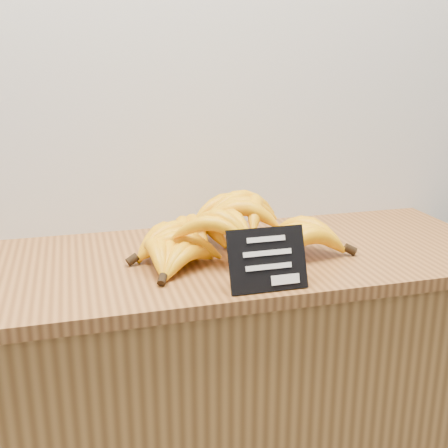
# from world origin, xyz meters

# --- Properties ---
(counter) EXTENTS (1.49, 0.50, 0.90)m
(counter) POSITION_xyz_m (0.08, 2.75, 0.45)
(counter) COLOR olive
(counter) RESTS_ON ground
(counter_top) EXTENTS (1.38, 0.54, 0.03)m
(counter_top) POSITION_xyz_m (0.08, 2.75, 0.92)
(counter_top) COLOR #945E2D
(counter_top) RESTS_ON counter
(chalkboard_sign) EXTENTS (0.16, 0.05, 0.12)m
(chalkboard_sign) POSITION_xyz_m (0.13, 2.53, 0.99)
(chalkboard_sign) COLOR black
(chalkboard_sign) RESTS_ON counter_top
(banana_pile) EXTENTS (0.55, 0.40, 0.13)m
(banana_pile) POSITION_xyz_m (0.10, 2.76, 0.99)
(banana_pile) COLOR #F8B209
(banana_pile) RESTS_ON counter_top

